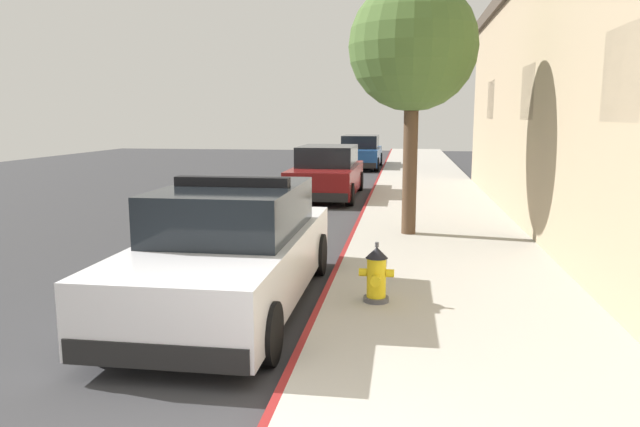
# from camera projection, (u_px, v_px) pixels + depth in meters

# --- Properties ---
(ground_plane) EXTENTS (33.26, 60.00, 0.20)m
(ground_plane) POSITION_uv_depth(u_px,v_px,m) (179.00, 225.00, 13.87)
(ground_plane) COLOR #353538
(sidewalk_pavement) EXTENTS (3.40, 60.00, 0.14)m
(sidewalk_pavement) POSITION_uv_depth(u_px,v_px,m) (437.00, 225.00, 12.99)
(sidewalk_pavement) COLOR #ADA89E
(sidewalk_pavement) RESTS_ON ground
(curb_painted_edge) EXTENTS (0.08, 60.00, 0.14)m
(curb_painted_edge) POSITION_uv_depth(u_px,v_px,m) (359.00, 223.00, 13.24)
(curb_painted_edge) COLOR maroon
(curb_painted_edge) RESTS_ON ground
(police_cruiser) EXTENTS (1.94, 4.84, 1.68)m
(police_cruiser) POSITION_uv_depth(u_px,v_px,m) (232.00, 250.00, 7.54)
(police_cruiser) COLOR white
(police_cruiser) RESTS_ON ground
(parked_car_silver_ahead) EXTENTS (1.94, 4.84, 1.56)m
(parked_car_silver_ahead) POSITION_uv_depth(u_px,v_px,m) (327.00, 173.00, 17.87)
(parked_car_silver_ahead) COLOR maroon
(parked_car_silver_ahead) RESTS_ON ground
(parked_car_dark_far) EXTENTS (1.94, 4.84, 1.56)m
(parked_car_dark_far) POSITION_uv_depth(u_px,v_px,m) (360.00, 153.00, 28.00)
(parked_car_dark_far) COLOR navy
(parked_car_dark_far) RESTS_ON ground
(fire_hydrant) EXTENTS (0.44, 0.40, 0.76)m
(fire_hydrant) POSITION_uv_depth(u_px,v_px,m) (376.00, 274.00, 7.31)
(fire_hydrant) COLOR #4C4C51
(fire_hydrant) RESTS_ON sidewalk_pavement
(street_tree) EXTENTS (2.46, 2.46, 4.85)m
(street_tree) POSITION_uv_depth(u_px,v_px,m) (413.00, 48.00, 11.09)
(street_tree) COLOR brown
(street_tree) RESTS_ON sidewalk_pavement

